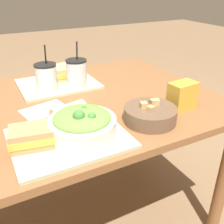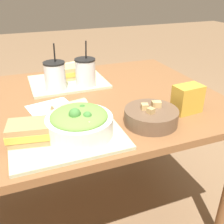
# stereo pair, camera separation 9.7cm
# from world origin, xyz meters

# --- Properties ---
(ground_plane) EXTENTS (12.00, 12.00, 0.00)m
(ground_plane) POSITION_xyz_m (0.00, 0.00, 0.00)
(ground_plane) COLOR #846647
(dining_table) EXTENTS (1.29, 0.94, 0.71)m
(dining_table) POSITION_xyz_m (0.00, 0.00, 0.62)
(dining_table) COLOR brown
(dining_table) RESTS_ON ground_plane
(tray_near) EXTENTS (0.38, 0.31, 0.01)m
(tray_near) POSITION_xyz_m (-0.12, -0.29, 0.72)
(tray_near) COLOR #B2BC99
(tray_near) RESTS_ON dining_table
(tray_far) EXTENTS (0.38, 0.31, 0.01)m
(tray_far) POSITION_xyz_m (-0.00, 0.23, 0.72)
(tray_far) COLOR #B2BC99
(tray_far) RESTS_ON dining_table
(salad_bowl) EXTENTS (0.23, 0.23, 0.11)m
(salad_bowl) POSITION_xyz_m (-0.08, -0.31, 0.77)
(salad_bowl) COLOR white
(salad_bowl) RESTS_ON tray_near
(soup_bowl) EXTENTS (0.20, 0.20, 0.08)m
(soup_bowl) POSITION_xyz_m (0.20, -0.31, 0.75)
(soup_bowl) COLOR brown
(soup_bowl) RESTS_ON dining_table
(sandwich_near) EXTENTS (0.16, 0.12, 0.06)m
(sandwich_near) POSITION_xyz_m (-0.24, -0.29, 0.76)
(sandwich_near) COLOR tan
(sandwich_near) RESTS_ON tray_near
(baguette_near) EXTENTS (0.14, 0.09, 0.06)m
(baguette_near) POSITION_xyz_m (-0.08, -0.17, 0.76)
(baguette_near) COLOR #DBBC84
(baguette_near) RESTS_ON tray_near
(sandwich_far) EXTENTS (0.15, 0.12, 0.06)m
(sandwich_far) POSITION_xyz_m (0.05, 0.27, 0.76)
(sandwich_far) COLOR tan
(sandwich_far) RESTS_ON tray_far
(baguette_far) EXTENTS (0.13, 0.09, 0.06)m
(baguette_far) POSITION_xyz_m (0.03, 0.35, 0.76)
(baguette_far) COLOR #DBBC84
(baguette_far) RESTS_ON tray_far
(drink_cup_dark) EXTENTS (0.10, 0.10, 0.22)m
(drink_cup_dark) POSITION_xyz_m (-0.08, 0.13, 0.79)
(drink_cup_dark) COLOR silver
(drink_cup_dark) RESTS_ON tray_far
(drink_cup_red) EXTENTS (0.10, 0.10, 0.22)m
(drink_cup_red) POSITION_xyz_m (0.07, 0.13, 0.79)
(drink_cup_red) COLOR silver
(drink_cup_red) RESTS_ON tray_far
(chip_bag) EXTENTS (0.12, 0.08, 0.11)m
(chip_bag) POSITION_xyz_m (0.38, -0.27, 0.77)
(chip_bag) COLOR gold
(chip_bag) RESTS_ON dining_table
(napkin_folded) EXTENTS (0.20, 0.16, 0.00)m
(napkin_folded) POSITION_xyz_m (-0.14, -0.03, 0.72)
(napkin_folded) COLOR white
(napkin_folded) RESTS_ON dining_table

